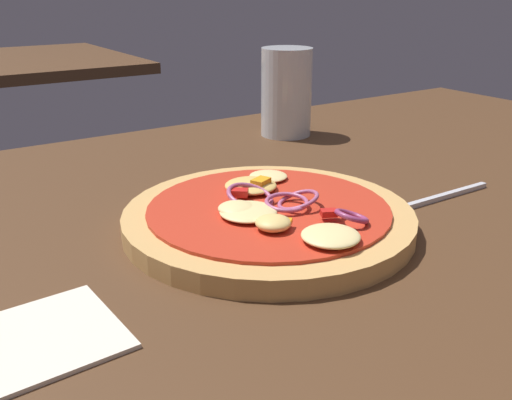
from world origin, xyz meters
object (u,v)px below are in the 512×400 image
at_px(fork, 420,203).
at_px(napkin, 25,343).
at_px(beer_glass, 286,97).
at_px(pizza, 269,217).

xyz_separation_m(fork, napkin, (-0.38, -0.03, -0.00)).
distance_m(beer_glass, napkin, 0.54).
relative_size(fork, beer_glass, 1.53).
xyz_separation_m(fork, beer_glass, (0.05, 0.30, 0.05)).
height_order(fork, beer_glass, beer_glass).
bearing_deg(napkin, pizza, 16.13).
height_order(pizza, beer_glass, beer_glass).
xyz_separation_m(pizza, napkin, (-0.22, -0.06, -0.01)).
bearing_deg(pizza, fork, -13.37).
bearing_deg(beer_glass, napkin, -143.05).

